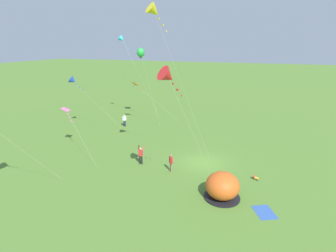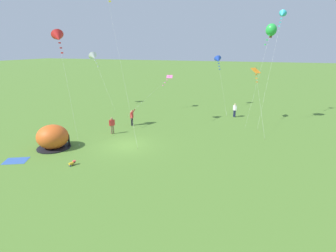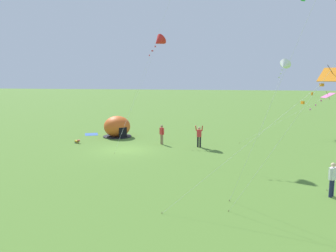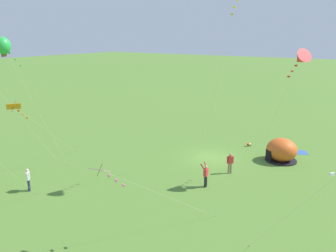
{
  "view_description": "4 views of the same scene",
  "coord_description": "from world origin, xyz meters",
  "views": [
    {
      "loc": [
        -23.89,
        -4.86,
        11.49
      ],
      "look_at": [
        -0.7,
        3.55,
        3.71
      ],
      "focal_mm": 28.0,
      "sensor_mm": 36.0,
      "label": 1
    },
    {
      "loc": [
        10.9,
        -19.63,
        8.51
      ],
      "look_at": [
        3.73,
        0.69,
        2.0
      ],
      "focal_mm": 28.0,
      "sensor_mm": 36.0,
      "label": 2
    },
    {
      "loc": [
        24.84,
        8.71,
        5.73
      ],
      "look_at": [
        -1.84,
        3.24,
        1.81
      ],
      "focal_mm": 35.0,
      "sensor_mm": 36.0,
      "label": 3
    },
    {
      "loc": [
        -12.37,
        26.21,
        10.99
      ],
      "look_at": [
        2.61,
        3.32,
        3.41
      ],
      "focal_mm": 35.0,
      "sensor_mm": 36.0,
      "label": 4
    }
  ],
  "objects": [
    {
      "name": "ground_plane",
      "position": [
        0.0,
        0.0,
        0.0
      ],
      "size": [
        300.0,
        300.0,
        0.0
      ],
      "primitive_type": "plane",
      "color": "#517A2D"
    },
    {
      "name": "popup_tent",
      "position": [
        -5.69,
        -2.73,
        1.0
      ],
      "size": [
        2.81,
        2.81,
        2.1
      ],
      "color": "#D8591E",
      "rests_on": "ground"
    },
    {
      "name": "picnic_blanket",
      "position": [
        -6.55,
        -5.9,
        0.01
      ],
      "size": [
        2.1,
        1.92,
        0.01
      ],
      "primitive_type": "cube",
      "rotation": [
        0.0,
        0.0,
        0.46
      ],
      "color": "#3359A5",
      "rests_on": "ground"
    },
    {
      "name": "toddler_crawling",
      "position": [
        -1.85,
        -5.1,
        0.18
      ],
      "size": [
        0.37,
        0.55,
        0.32
      ],
      "color": "gold",
      "rests_on": "ground"
    },
    {
      "name": "person_near_tent",
      "position": [
        -2.92,
        2.45,
        0.96
      ],
      "size": [
        0.45,
        0.44,
        1.72
      ],
      "color": "#8C7251",
      "rests_on": "ground"
    },
    {
      "name": "person_flying_kite",
      "position": [
        -2.38,
        5.81,
        1.0
      ],
      "size": [
        0.48,
        0.68,
        1.89
      ],
      "color": "black",
      "rests_on": "ground"
    },
    {
      "name": "person_with_toddler",
      "position": [
        8.14,
        13.46,
        0.96
      ],
      "size": [
        0.48,
        0.42,
        1.72
      ],
      "color": "#1E2347",
      "rests_on": "ground"
    },
    {
      "name": "kite_pink",
      "position": [
        -1.38,
        15.19,
        4.32
      ],
      "size": [
        4.1,
        6.7,
        4.85
      ],
      "color": "silver",
      "rests_on": "ground"
    },
    {
      "name": "kite_blue",
      "position": [
        4.83,
        19.08,
        6.75
      ],
      "size": [
        3.1,
        6.33,
        7.38
      ],
      "color": "silver",
      "rests_on": "ground"
    },
    {
      "name": "kite_red",
      "position": [
        -7.28,
        1.18,
        9.39
      ],
      "size": [
        4.5,
        3.92,
        10.12
      ],
      "color": "silver",
      "rests_on": "ground"
    },
    {
      "name": "kite_cyan",
      "position": [
        12.5,
        15.66,
        12.11
      ],
      "size": [
        2.04,
        7.7,
        12.67
      ],
      "color": "silver",
      "rests_on": "ground"
    },
    {
      "name": "kite_green",
      "position": [
        11.42,
        12.12,
        10.26
      ],
      "size": [
        2.27,
        4.13,
        10.92
      ],
      "color": "silver",
      "rests_on": "ground"
    },
    {
      "name": "kite_yellow",
      "position": [
        -3.49,
        3.7,
        13.89
      ],
      "size": [
        5.62,
        4.91,
        14.56
      ],
      "color": "silver",
      "rests_on": "ground"
    },
    {
      "name": "kite_orange",
      "position": [
        10.27,
        12.41,
        5.73
      ],
      "size": [
        2.21,
        7.51,
        6.31
      ],
      "color": "silver",
      "rests_on": "ground"
    }
  ]
}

